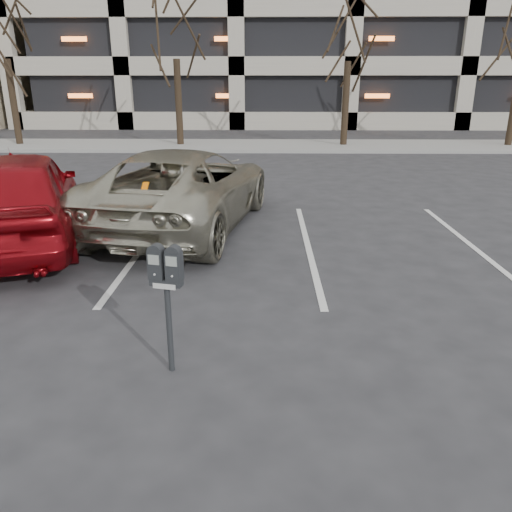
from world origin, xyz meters
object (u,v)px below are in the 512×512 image
Objects in this scene: parking_meter at (166,278)px; suv_silver at (182,188)px; tree_b at (174,0)px; tree_c at (351,4)px; car_red at (15,197)px.

parking_meter is 0.22× the size of suv_silver.
tree_b is 18.45m from parking_meter.
tree_c reaches higher than parking_meter.
tree_b is at bearing 180.00° from tree_c.
parking_meter is 5.17m from suv_silver.
suv_silver is at bearing -175.21° from car_red.
tree_c is 16.31m from car_red.
suv_silver is (-0.68, 5.12, -0.21)m from parking_meter.
suv_silver is 1.18× the size of car_red.
parking_meter is at bearing -103.50° from tree_c.
tree_b is 14.52m from car_red.
car_red is (-7.53, -13.67, -4.71)m from tree_c.
car_red is at bearing -118.85° from tree_c.
tree_c is at bearing 89.73° from parking_meter.
tree_b is 7.00m from tree_c.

